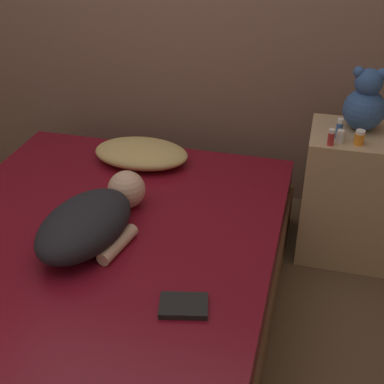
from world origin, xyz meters
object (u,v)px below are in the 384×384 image
object	(u,v)px
bottle_orange	(360,138)
bottle_blue	(339,129)
teddy_bear	(365,103)
book	(184,306)
bottle_red	(331,137)
bottle_clear	(340,136)
pillow	(141,153)
person_lying	(92,220)

from	to	relation	value
bottle_orange	bottle_blue	bearing A→B (deg)	154.40
teddy_bear	book	xyz separation A→B (m)	(-0.61, -1.15, -0.43)
bottle_red	book	world-z (taller)	bottle_red
bottle_clear	book	xyz separation A→B (m)	(-0.51, -0.96, -0.32)
pillow	bottle_clear	world-z (taller)	bottle_clear
bottle_clear	bottle_orange	world-z (taller)	bottle_orange
person_lying	teddy_bear	distance (m)	1.43
bottle_red	bottle_blue	size ratio (longest dim) A/B	0.81
bottle_clear	bottle_blue	distance (m)	0.05
bottle_orange	person_lying	bearing A→B (deg)	-150.02
bottle_blue	book	world-z (taller)	bottle_blue
bottle_clear	bottle_orange	xyz separation A→B (m)	(0.09, 0.00, 0.00)
pillow	book	bearing A→B (deg)	-63.27
teddy_bear	book	bearing A→B (deg)	-118.09
pillow	book	xyz separation A→B (m)	(0.53, -1.06, -0.05)
bottle_red	bottle_orange	bearing A→B (deg)	17.91
bottle_orange	teddy_bear	bearing A→B (deg)	86.50
person_lying	bottle_orange	distance (m)	1.30
person_lying	bottle_clear	distance (m)	1.23
teddy_bear	bottle_clear	bearing A→B (deg)	-118.52
person_lying	bottle_blue	size ratio (longest dim) A/B	7.38
teddy_bear	bottle_red	bearing A→B (deg)	-122.27
pillow	bottle_blue	world-z (taller)	bottle_blue
pillow	book	distance (m)	1.19
bottle_orange	bottle_clear	bearing A→B (deg)	-178.91
bottle_clear	bottle_blue	world-z (taller)	bottle_blue
person_lying	bottle_red	bearing A→B (deg)	42.20
bottle_orange	bottle_red	world-z (taller)	bottle_red
person_lying	pillow	bearing A→B (deg)	102.79
bottle_blue	pillow	bearing A→B (deg)	177.33
person_lying	book	bearing A→B (deg)	-21.83
pillow	bottle_clear	distance (m)	1.09
bottle_orange	pillow	bearing A→B (deg)	175.23
teddy_bear	bottle_clear	size ratio (longest dim) A/B	5.09
pillow	bottle_clear	size ratio (longest dim) A/B	8.57
bottle_red	book	size ratio (longest dim) A/B	0.39
teddy_bear	bottle_orange	distance (m)	0.21
teddy_bear	bottle_orange	xyz separation A→B (m)	(-0.01, -0.18, -0.10)
teddy_bear	bottle_blue	size ratio (longest dim) A/B	3.17
teddy_bear	bottle_orange	bearing A→B (deg)	-93.50
pillow	bottle_red	distance (m)	1.05
person_lying	bottle_clear	size ratio (longest dim) A/B	11.83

